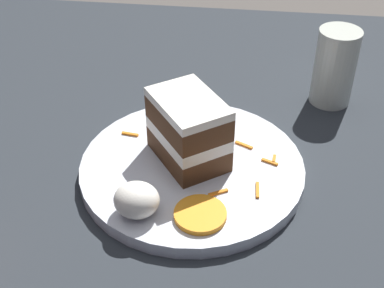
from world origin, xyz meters
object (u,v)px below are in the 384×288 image
plate (192,169)px  orange_garnish (200,214)px  drinking_glass (334,72)px  cake_slice (188,130)px  cream_dollop (137,200)px

plate → orange_garnish: bearing=102.8°
plate → drinking_glass: drinking_glass is taller
cake_slice → orange_garnish: 0.12m
plate → orange_garnish: (-0.02, 0.09, 0.01)m
cream_dollop → orange_garnish: (-0.07, -0.00, -0.02)m
cake_slice → orange_garnish: (-0.03, 0.11, -0.04)m
drinking_glass → cream_dollop: bearing=51.0°
orange_garnish → plate: bearing=-77.2°
orange_garnish → cake_slice: bearing=-75.5°
cream_dollop → drinking_glass: bearing=-129.0°
cream_dollop → plate: bearing=-117.9°
cake_slice → drinking_glass: (-0.20, -0.19, -0.01)m
plate → cream_dollop: 0.11m
cake_slice → cream_dollop: 0.12m
cake_slice → cream_dollop: bearing=-148.6°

